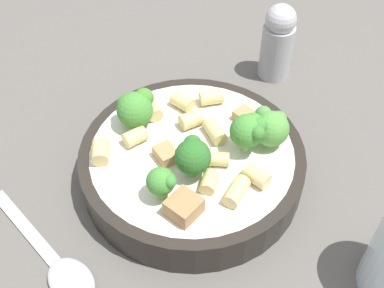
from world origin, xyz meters
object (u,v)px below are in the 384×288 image
object	(u,v)px
broccoli_floret_3	(135,108)
rigatoni_9	(217,159)
rigatoni_0	(182,102)
rigatoni_2	(215,131)
rigatoni_8	(209,182)
rigatoni_5	(211,97)
pepper_shaker	(277,42)
pasta_bowl	(192,162)
spoon	(58,265)
broccoli_floret_2	(249,132)
broccoli_floret_0	(271,127)
chicken_chunk_1	(244,115)
rigatoni_7	(152,109)
chicken_chunk_2	(184,207)
rigatoni_6	(100,152)
rigatoni_3	(195,120)
broccoli_floret_1	(162,182)
rigatoni_10	(237,192)
chicken_chunk_0	(166,154)
rigatoni_1	(256,176)
broccoli_floret_4	(192,155)
rigatoni_4	(135,137)

from	to	relation	value
broccoli_floret_3	rigatoni_9	distance (m)	0.10
rigatoni_0	rigatoni_2	world-z (taller)	same
rigatoni_0	rigatoni_8	xyz separation A→B (m)	(-0.02, 0.11, -0.00)
rigatoni_5	pepper_shaker	bearing A→B (deg)	-131.21
pasta_bowl	spoon	world-z (taller)	pasta_bowl
broccoli_floret_2	rigatoni_9	xyz separation A→B (m)	(0.03, 0.02, -0.02)
rigatoni_5	broccoli_floret_0	bearing A→B (deg)	132.72
chicken_chunk_1	spoon	world-z (taller)	chicken_chunk_1
broccoli_floret_3	rigatoni_2	bearing A→B (deg)	166.14
broccoli_floret_3	rigatoni_2	distance (m)	0.08
rigatoni_7	spoon	bearing A→B (deg)	62.44
rigatoni_8	chicken_chunk_2	distance (m)	0.04
rigatoni_2	rigatoni_5	world-z (taller)	same
spoon	rigatoni_5	bearing A→B (deg)	-129.89
rigatoni_6	spoon	distance (m)	0.11
rigatoni_6	rigatoni_3	bearing A→B (deg)	-155.16
broccoli_floret_1	pepper_shaker	size ratio (longest dim) A/B	0.35
rigatoni_7	rigatoni_10	distance (m)	0.14
rigatoni_9	chicken_chunk_2	bearing A→B (deg)	59.97
pasta_bowl	broccoli_floret_0	world-z (taller)	broccoli_floret_0
rigatoni_3	rigatoni_10	xyz separation A→B (m)	(-0.04, 0.09, -0.00)
rigatoni_10	pepper_shaker	world-z (taller)	pepper_shaker
broccoli_floret_2	rigatoni_5	size ratio (longest dim) A/B	1.74
broccoli_floret_1	rigatoni_9	xyz separation A→B (m)	(-0.05, -0.04, -0.02)
rigatoni_0	chicken_chunk_0	xyz separation A→B (m)	(0.02, 0.07, -0.00)
rigatoni_6	pepper_shaker	distance (m)	0.27
rigatoni_6	rigatoni_10	world-z (taller)	rigatoni_6
rigatoni_0	rigatoni_9	xyz separation A→B (m)	(-0.03, 0.08, -0.00)
pasta_bowl	rigatoni_6	distance (m)	0.09
rigatoni_3	rigatoni_1	bearing A→B (deg)	125.84
broccoli_floret_1	rigatoni_5	distance (m)	0.14
rigatoni_3	pasta_bowl	bearing A→B (deg)	84.22
rigatoni_6	rigatoni_9	distance (m)	0.11
rigatoni_8	rigatoni_0	bearing A→B (deg)	-78.12
chicken_chunk_2	rigatoni_2	bearing A→B (deg)	-109.13
rigatoni_7	rigatoni_3	bearing A→B (deg)	158.30
broccoli_floret_4	rigatoni_9	size ratio (longest dim) A/B	1.82
rigatoni_6	chicken_chunk_2	xyz separation A→B (m)	(-0.08, 0.07, 0.00)
rigatoni_10	pepper_shaker	size ratio (longest dim) A/B	0.30
pepper_shaker	rigatoni_5	bearing A→B (deg)	48.79
rigatoni_3	rigatoni_8	bearing A→B (deg)	97.52
rigatoni_1	rigatoni_4	xyz separation A→B (m)	(0.12, -0.05, -0.00)
broccoli_floret_3	broccoli_floret_0	bearing A→B (deg)	168.22
rigatoni_8	rigatoni_1	bearing A→B (deg)	-172.74
rigatoni_3	rigatoni_5	distance (m)	0.04
rigatoni_7	rigatoni_8	distance (m)	0.11
chicken_chunk_0	rigatoni_9	bearing A→B (deg)	170.73
chicken_chunk_1	broccoli_floret_1	bearing A→B (deg)	50.02
broccoli_floret_1	rigatoni_3	distance (m)	0.10
broccoli_floret_2	spoon	xyz separation A→B (m)	(0.18, 0.10, -0.06)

